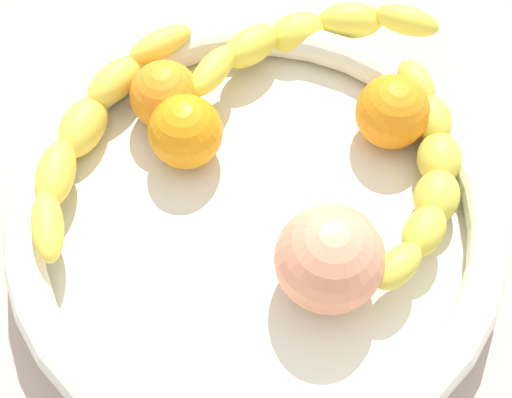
# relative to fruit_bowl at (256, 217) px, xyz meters

# --- Properties ---
(kitchen_counter) EXTENTS (1.20, 1.20, 0.03)m
(kitchen_counter) POSITION_rel_fruit_bowl_xyz_m (0.00, 0.00, -0.04)
(kitchen_counter) COLOR #B8A191
(kitchen_counter) RESTS_ON ground
(fruit_bowl) EXTENTS (0.35, 0.35, 0.05)m
(fruit_bowl) POSITION_rel_fruit_bowl_xyz_m (0.00, 0.00, 0.00)
(fruit_bowl) COLOR silver
(fruit_bowl) RESTS_ON kitchen_counter
(banana_draped_left) EXTENTS (0.09, 0.19, 0.04)m
(banana_draped_left) POSITION_rel_fruit_bowl_xyz_m (-0.09, -0.08, 0.02)
(banana_draped_left) COLOR yellow
(banana_draped_left) RESTS_ON fruit_bowl
(banana_draped_right) EXTENTS (0.08, 0.23, 0.04)m
(banana_draped_right) POSITION_rel_fruit_bowl_xyz_m (0.14, 0.00, 0.02)
(banana_draped_right) COLOR yellow
(banana_draped_right) RESTS_ON fruit_bowl
(banana_arching_top) EXTENTS (0.15, 0.16, 0.04)m
(banana_arching_top) POSITION_rel_fruit_bowl_xyz_m (0.04, -0.15, 0.02)
(banana_arching_top) COLOR yellow
(banana_arching_top) RESTS_ON fruit_bowl
(orange_front) EXTENTS (0.05, 0.05, 0.05)m
(orange_front) POSITION_rel_fruit_bowl_xyz_m (0.10, -0.05, 0.02)
(orange_front) COLOR orange
(orange_front) RESTS_ON fruit_bowl
(orange_mid_left) EXTENTS (0.05, 0.05, 0.05)m
(orange_mid_left) POSITION_rel_fruit_bowl_xyz_m (0.07, -0.03, 0.02)
(orange_mid_left) COLOR orange
(orange_mid_left) RESTS_ON fruit_bowl
(orange_mid_right) EXTENTS (0.05, 0.05, 0.05)m
(orange_mid_right) POSITION_rel_fruit_bowl_xyz_m (-0.05, -0.11, 0.02)
(orange_mid_right) COLOR orange
(orange_mid_right) RESTS_ON fruit_bowl
(peach_blush) EXTENTS (0.07, 0.07, 0.07)m
(peach_blush) POSITION_rel_fruit_bowl_xyz_m (-0.06, 0.02, 0.03)
(peach_blush) COLOR #F7946C
(peach_blush) RESTS_ON fruit_bowl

